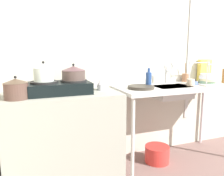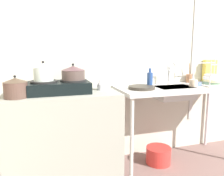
# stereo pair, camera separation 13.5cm
# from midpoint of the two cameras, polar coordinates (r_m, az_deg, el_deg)

# --- Properties ---
(wall_back) EXTENTS (5.30, 0.10, 2.58)m
(wall_back) POSITION_cam_midpoint_polar(r_m,az_deg,el_deg) (3.16, 16.36, 9.05)
(wall_back) COLOR beige
(wall_back) RESTS_ON ground
(wall_metal_strip) EXTENTS (0.05, 0.01, 2.07)m
(wall_metal_strip) POSITION_cam_midpoint_polar(r_m,az_deg,el_deg) (3.14, 17.78, 11.34)
(wall_metal_strip) COLOR beige
(counter_concrete) EXTENTS (1.09, 0.57, 0.89)m
(counter_concrete) POSITION_cam_midpoint_polar(r_m,az_deg,el_deg) (2.36, -13.62, -11.98)
(counter_concrete) COLOR gray
(counter_concrete) RESTS_ON ground
(counter_sink) EXTENTS (1.39, 0.57, 0.89)m
(counter_sink) POSITION_cam_midpoint_polar(r_m,az_deg,el_deg) (2.72, 14.11, -0.99)
(counter_sink) COLOR beige
(counter_sink) RESTS_ON ground
(stove) EXTENTS (0.58, 0.34, 0.13)m
(stove) POSITION_cam_midpoint_polar(r_m,az_deg,el_deg) (2.23, -14.71, 0.15)
(stove) COLOR black
(stove) RESTS_ON counter_concrete
(pot_on_left_burner) EXTENTS (0.18, 0.18, 0.19)m
(pot_on_left_burner) POSITION_cam_midpoint_polar(r_m,az_deg,el_deg) (2.20, -18.46, 3.73)
(pot_on_left_burner) COLOR silver
(pot_on_left_burner) RESTS_ON stove
(pot_on_right_burner) EXTENTS (0.23, 0.23, 0.16)m
(pot_on_right_burner) POSITION_cam_midpoint_polar(r_m,az_deg,el_deg) (2.23, -11.31, 3.74)
(pot_on_right_burner) COLOR #4B3D38
(pot_on_right_burner) RESTS_ON stove
(pot_beside_stove) EXTENTS (0.20, 0.20, 0.20)m
(pot_beside_stove) POSITION_cam_midpoint_polar(r_m,az_deg,el_deg) (2.10, -24.64, -0.19)
(pot_beside_stove) COLOR #503A31
(pot_beside_stove) RESTS_ON counter_concrete
(percolator) EXTENTS (0.09, 0.09, 0.13)m
(percolator) POSITION_cam_midpoint_polar(r_m,az_deg,el_deg) (2.34, -4.28, 1.00)
(percolator) COLOR silver
(percolator) RESTS_ON counter_concrete
(sink_basin) EXTENTS (0.43, 0.29, 0.14)m
(sink_basin) POSITION_cam_midpoint_polar(r_m,az_deg,el_deg) (2.68, 13.35, -0.98)
(sink_basin) COLOR beige
(sink_basin) RESTS_ON counter_sink
(faucet) EXTENTS (0.12, 0.07, 0.27)m
(faucet) POSITION_cam_midpoint_polar(r_m,az_deg,el_deg) (2.78, 12.53, 4.74)
(faucet) COLOR beige
(faucet) RESTS_ON counter_sink
(frying_pan) EXTENTS (0.28, 0.28, 0.03)m
(frying_pan) POSITION_cam_midpoint_polar(r_m,az_deg,el_deg) (2.45, 5.71, 0.20)
(frying_pan) COLOR #342F28
(frying_pan) RESTS_ON counter_sink
(dish_rack) EXTENTS (0.33, 0.32, 0.29)m
(dish_rack) POSITION_cam_midpoint_polar(r_m,az_deg,el_deg) (2.95, 21.59, 2.02)
(dish_rack) COLOR #B7B3B7
(dish_rack) RESTS_ON counter_sink
(cup_by_rack) EXTENTS (0.09, 0.09, 0.08)m
(cup_by_rack) POSITION_cam_midpoint_polar(r_m,az_deg,el_deg) (2.74, 17.78, 1.33)
(cup_by_rack) COLOR beige
(cup_by_rack) RESTS_ON counter_sink
(small_bowl_on_drainboard) EXTENTS (0.13, 0.13, 0.04)m
(small_bowl_on_drainboard) POSITION_cam_midpoint_polar(r_m,az_deg,el_deg) (2.86, 18.22, 1.19)
(small_bowl_on_drainboard) COLOR #5770B4
(small_bowl_on_drainboard) RESTS_ON counter_sink
(bottle_by_sink) EXTENTS (0.06, 0.06, 0.21)m
(bottle_by_sink) POSITION_cam_midpoint_polar(r_m,az_deg,el_deg) (2.54, 7.65, 2.18)
(bottle_by_sink) COLOR navy
(bottle_by_sink) RESTS_ON counter_sink
(cereal_box) EXTENTS (0.17, 0.08, 0.28)m
(cereal_box) POSITION_cam_midpoint_polar(r_m,az_deg,el_deg) (3.26, 21.01, 4.19)
(cereal_box) COLOR #DEC44C
(cereal_box) RESTS_ON counter_sink
(utensil_jar) EXTENTS (0.08, 0.08, 0.25)m
(utensil_jar) POSITION_cam_midpoint_polar(r_m,az_deg,el_deg) (3.07, 16.69, 2.53)
(utensil_jar) COLOR #9A6545
(utensil_jar) RESTS_ON counter_sink
(bucket_on_floor) EXTENTS (0.28, 0.28, 0.19)m
(bucket_on_floor) POSITION_cam_midpoint_polar(r_m,az_deg,el_deg) (2.81, 9.83, -15.99)
(bucket_on_floor) COLOR red
(bucket_on_floor) RESTS_ON ground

